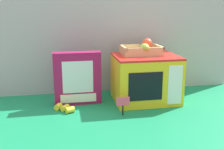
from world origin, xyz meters
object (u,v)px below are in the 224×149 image
at_px(food_groups_crate, 142,50).
at_px(loose_toy_banana, 64,108).
at_px(cookie_set_box, 78,78).
at_px(toy_microwave, 145,78).
at_px(price_sign, 123,103).

bearing_deg(food_groups_crate, loose_toy_banana, -165.65).
relative_size(food_groups_crate, cookie_set_box, 0.76).
height_order(toy_microwave, price_sign, toy_microwave).
distance_m(food_groups_crate, loose_toy_banana, 0.56).
bearing_deg(toy_microwave, loose_toy_banana, -169.65).
height_order(price_sign, loose_toy_banana, price_sign).
height_order(toy_microwave, food_groups_crate, food_groups_crate).
xyz_separation_m(toy_microwave, price_sign, (-0.18, -0.21, -0.07)).
height_order(food_groups_crate, price_sign, food_groups_crate).
relative_size(cookie_set_box, loose_toy_banana, 2.67).
xyz_separation_m(cookie_set_box, loose_toy_banana, (-0.08, -0.11, -0.13)).
height_order(food_groups_crate, loose_toy_banana, food_groups_crate).
distance_m(toy_microwave, food_groups_crate, 0.17).
bearing_deg(loose_toy_banana, price_sign, -21.51).
bearing_deg(food_groups_crate, cookie_set_box, -177.92).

